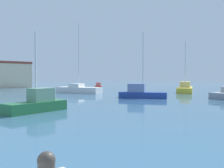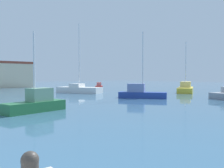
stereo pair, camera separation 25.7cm
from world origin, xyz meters
name	(u,v)px [view 2 (the right image)]	position (x,y,z in m)	size (l,w,h in m)	color
water	(72,98)	(15.00, 20.00, 0.00)	(160.00, 160.00, 0.00)	#38607F
sailboat_green_mid_harbor	(36,103)	(7.63, 12.16, 0.61)	(4.71, 2.43, 5.61)	#28703D
sailboat_yellow_distant_north	(186,88)	(33.55, 17.49, 0.61)	(6.90, 5.38, 7.80)	gold
sailboat_blue_outer_mooring	(141,92)	(21.19, 15.05, 0.63)	(4.39, 5.20, 7.56)	#233D93
sailboat_white_near_pier	(79,89)	(20.15, 26.77, 0.55)	(5.05, 7.10, 10.27)	white
motorboat_red_inner_mooring	(99,87)	(27.89, 32.33, 0.48)	(3.59, 4.16, 1.36)	#B22823
harbor_office	(12,75)	(18.20, 51.68, 2.84)	(7.53, 5.44, 5.67)	beige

